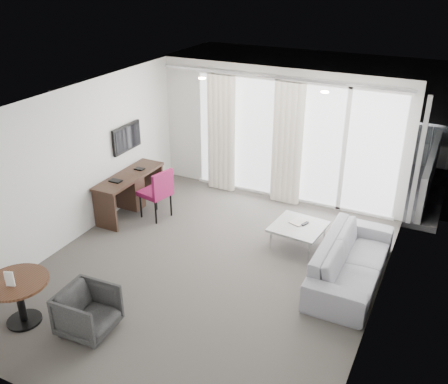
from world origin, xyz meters
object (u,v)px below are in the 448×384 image
at_px(desk, 130,193).
at_px(rattan_chair_a, 323,152).
at_px(desk_chair, 155,193).
at_px(rattan_chair_b, 373,174).
at_px(tub_armchair, 88,311).
at_px(coffee_table, 298,235).
at_px(sofa, 351,261).
at_px(round_table, 20,301).

relative_size(desk, rattan_chair_a, 1.82).
xyz_separation_m(desk_chair, rattan_chair_b, (3.41, 2.91, -0.10)).
xyz_separation_m(tub_armchair, rattan_chair_b, (2.45, 5.96, 0.07)).
bearing_deg(rattan_chair_b, coffee_table, -116.63).
xyz_separation_m(coffee_table, sofa, (1.02, -0.59, 0.14)).
height_order(tub_armchair, coffee_table, tub_armchair).
xyz_separation_m(coffee_table, rattan_chair_b, (0.70, 2.72, 0.19)).
xyz_separation_m(desk, desk_chair, (0.53, 0.04, 0.10)).
bearing_deg(tub_armchair, sofa, -49.03).
relative_size(desk_chair, rattan_chair_b, 1.27).
distance_m(desk_chair, rattan_chair_a, 4.14).
bearing_deg(desk_chair, tub_armchair, -60.01).
height_order(round_table, rattan_chair_b, rattan_chair_b).
bearing_deg(sofa, tub_armchair, 133.70).
xyz_separation_m(tub_armchair, sofa, (2.77, 2.65, 0.02)).
relative_size(desk, desk_chair, 1.69).
distance_m(desk_chair, coffee_table, 2.73).
bearing_deg(round_table, coffee_table, 52.67).
relative_size(desk, round_table, 1.98).
distance_m(desk, rattan_chair_b, 4.93).
relative_size(round_table, tub_armchair, 1.21).
relative_size(coffee_table, rattan_chair_a, 0.93).
distance_m(desk, desk_chair, 0.55).
distance_m(tub_armchair, rattan_chair_b, 6.45).
xyz_separation_m(sofa, rattan_chair_b, (-0.33, 3.31, 0.05)).
distance_m(desk, round_table, 3.31).
xyz_separation_m(desk_chair, coffee_table, (2.71, 0.19, -0.30)).
height_order(round_table, sofa, round_table).
height_order(coffee_table, rattan_chair_b, rattan_chair_b).
height_order(tub_armchair, rattan_chair_a, rattan_chair_a).
xyz_separation_m(desk, rattan_chair_a, (2.69, 3.57, 0.06)).
bearing_deg(round_table, rattan_chair_a, 72.83).
distance_m(tub_armchair, rattan_chair_a, 6.69).
relative_size(desk_chair, tub_armchair, 1.42).
relative_size(round_table, sofa, 0.37).
bearing_deg(tub_armchair, coffee_table, -31.07).
bearing_deg(coffee_table, desk_chair, -175.97).
height_order(desk, rattan_chair_b, desk).
xyz_separation_m(desk_chair, round_table, (0.05, -3.30, -0.15)).
relative_size(tub_armchair, rattan_chair_a, 0.76).
distance_m(rattan_chair_a, rattan_chair_b, 1.39).
relative_size(desk_chair, coffee_table, 1.16).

